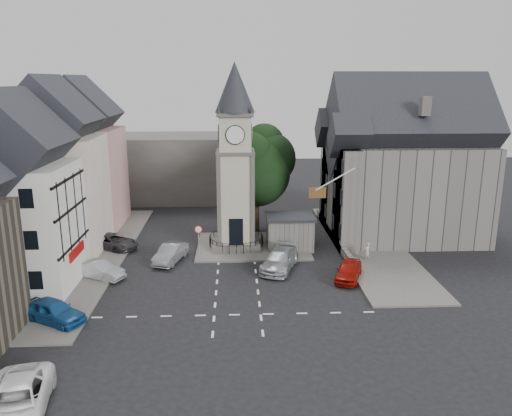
{
  "coord_description": "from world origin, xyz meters",
  "views": [
    {
      "loc": [
        -0.09,
        -35.03,
        14.75
      ],
      "look_at": [
        1.66,
        5.0,
        4.42
      ],
      "focal_mm": 35.0,
      "sensor_mm": 36.0,
      "label": 1
    }
  ],
  "objects_px": {
    "stone_shelter": "(290,232)",
    "pedestrian": "(367,252)",
    "car_east_red": "(349,271)",
    "clock_tower": "(235,158)",
    "car_west_blue": "(53,311)"
  },
  "relations": [
    {
      "from": "clock_tower",
      "to": "pedestrian",
      "type": "height_order",
      "value": "clock_tower"
    },
    {
      "from": "car_east_red",
      "to": "stone_shelter",
      "type": "bearing_deg",
      "value": 137.53
    },
    {
      "from": "clock_tower",
      "to": "car_east_red",
      "type": "height_order",
      "value": "clock_tower"
    },
    {
      "from": "clock_tower",
      "to": "pedestrian",
      "type": "relative_size",
      "value": 10.15
    },
    {
      "from": "car_west_blue",
      "to": "car_east_red",
      "type": "relative_size",
      "value": 1.06
    },
    {
      "from": "stone_shelter",
      "to": "pedestrian",
      "type": "bearing_deg",
      "value": -29.75
    },
    {
      "from": "clock_tower",
      "to": "stone_shelter",
      "type": "distance_m",
      "value": 8.15
    },
    {
      "from": "stone_shelter",
      "to": "pedestrian",
      "type": "distance_m",
      "value": 7.1
    },
    {
      "from": "car_west_blue",
      "to": "pedestrian",
      "type": "distance_m",
      "value": 24.55
    },
    {
      "from": "car_east_red",
      "to": "pedestrian",
      "type": "relative_size",
      "value": 2.6
    },
    {
      "from": "car_east_red",
      "to": "pedestrian",
      "type": "distance_m",
      "value": 4.62
    },
    {
      "from": "stone_shelter",
      "to": "car_east_red",
      "type": "relative_size",
      "value": 1.03
    },
    {
      "from": "car_west_blue",
      "to": "pedestrian",
      "type": "bearing_deg",
      "value": -36.39
    },
    {
      "from": "car_west_blue",
      "to": "stone_shelter",
      "type": "bearing_deg",
      "value": -20.78
    },
    {
      "from": "clock_tower",
      "to": "stone_shelter",
      "type": "bearing_deg",
      "value": -5.84
    }
  ]
}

